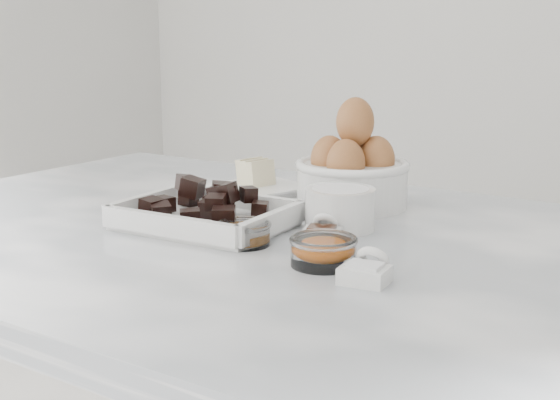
# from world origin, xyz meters

# --- Properties ---
(marble_slab) EXTENTS (1.20, 0.80, 0.04)m
(marble_slab) POSITION_xyz_m (0.00, 0.00, 0.92)
(marble_slab) COLOR silver
(marble_slab) RESTS_ON cabinet
(chocolate_dish) EXTENTS (0.24, 0.19, 0.06)m
(chocolate_dish) POSITION_xyz_m (-0.07, -0.02, 0.96)
(chocolate_dish) COLOR white
(chocolate_dish) RESTS_ON marble_slab
(butter_plate) EXTENTS (0.17, 0.17, 0.06)m
(butter_plate) POSITION_xyz_m (-0.14, 0.20, 0.96)
(butter_plate) COLOR white
(butter_plate) RESTS_ON marble_slab
(sugar_ramekin) EXTENTS (0.10, 0.10, 0.06)m
(sugar_ramekin) POSITION_xyz_m (0.09, 0.07, 0.97)
(sugar_ramekin) COLOR white
(sugar_ramekin) RESTS_ON marble_slab
(egg_bowl) EXTENTS (0.18, 0.18, 0.17)m
(egg_bowl) POSITION_xyz_m (0.04, 0.20, 0.99)
(egg_bowl) COLOR white
(egg_bowl) RESTS_ON marble_slab
(honey_bowl) EXTENTS (0.07, 0.07, 0.03)m
(honey_bowl) POSITION_xyz_m (0.03, -0.06, 0.96)
(honey_bowl) COLOR white
(honey_bowl) RESTS_ON marble_slab
(zest_bowl) EXTENTS (0.08, 0.08, 0.03)m
(zest_bowl) POSITION_xyz_m (0.16, -0.08, 0.96)
(zest_bowl) COLOR white
(zest_bowl) RESTS_ON marble_slab
(vanilla_spoon) EXTENTS (0.06, 0.07, 0.04)m
(vanilla_spoon) POSITION_xyz_m (0.10, 0.01, 0.95)
(vanilla_spoon) COLOR white
(vanilla_spoon) RESTS_ON marble_slab
(salt_spoon) EXTENTS (0.06, 0.07, 0.04)m
(salt_spoon) POSITION_xyz_m (0.22, -0.11, 0.95)
(salt_spoon) COLOR white
(salt_spoon) RESTS_ON marble_slab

